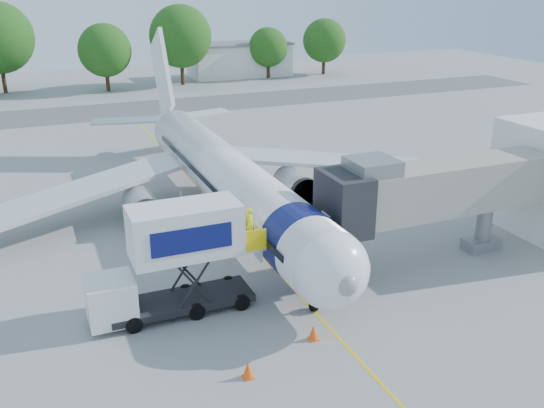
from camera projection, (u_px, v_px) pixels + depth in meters
name	position (u px, v px, depth m)	size (l,w,h in m)	color
ground	(246.00, 238.00, 38.05)	(160.00, 160.00, 0.00)	#989795
guidance_line	(246.00, 238.00, 38.05)	(0.15, 70.00, 0.01)	yellow
taxiway_strip	(127.00, 110.00, 74.28)	(120.00, 10.00, 0.01)	#59595B
aircraft	(224.00, 175.00, 40.56)	(34.17, 37.73, 11.35)	white
jet_bridge	(425.00, 191.00, 33.37)	(13.90, 3.20, 6.60)	#9D9586
catering_hiloader	(173.00, 261.00, 28.77)	(8.50, 2.44, 5.50)	black
ground_tug	(425.00, 379.00, 23.56)	(3.87, 2.26, 1.48)	silver
safety_cone_a	(313.00, 333.00, 27.37)	(0.47, 0.47, 0.74)	#FB4E0D
safety_cone_b	(248.00, 370.00, 24.76)	(0.48, 0.48, 0.76)	#FB4E0D
outbuilding_right	(239.00, 59.00, 98.54)	(16.40, 7.40, 5.30)	silver
tree_d	(105.00, 50.00, 84.36)	(7.36, 7.36, 9.38)	#382314
tree_e	(180.00, 36.00, 89.05)	(9.13, 9.13, 11.65)	#382314
tree_f	(268.00, 47.00, 96.10)	(6.19, 6.19, 7.89)	#382314
tree_g	(324.00, 40.00, 99.34)	(7.06, 7.06, 9.00)	#382314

